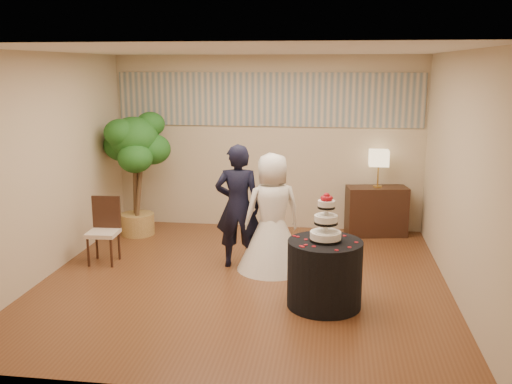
# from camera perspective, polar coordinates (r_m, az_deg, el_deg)

# --- Properties ---
(floor) EXTENTS (5.00, 5.00, 0.00)m
(floor) POSITION_cam_1_polar(r_m,az_deg,el_deg) (7.22, -1.24, -8.83)
(floor) COLOR brown
(floor) RESTS_ON ground
(ceiling) EXTENTS (5.00, 5.00, 0.00)m
(ceiling) POSITION_cam_1_polar(r_m,az_deg,el_deg) (6.73, -1.35, 13.98)
(ceiling) COLOR white
(ceiling) RESTS_ON wall_back
(wall_back) EXTENTS (5.00, 0.06, 2.80)m
(wall_back) POSITION_cam_1_polar(r_m,az_deg,el_deg) (9.28, 1.17, 4.92)
(wall_back) COLOR beige
(wall_back) RESTS_ON ground
(wall_front) EXTENTS (5.00, 0.06, 2.80)m
(wall_front) POSITION_cam_1_polar(r_m,az_deg,el_deg) (4.45, -6.42, -3.59)
(wall_front) COLOR beige
(wall_front) RESTS_ON ground
(wall_left) EXTENTS (0.06, 5.00, 2.80)m
(wall_left) POSITION_cam_1_polar(r_m,az_deg,el_deg) (7.64, -20.16, 2.50)
(wall_left) COLOR beige
(wall_left) RESTS_ON ground
(wall_right) EXTENTS (0.06, 5.00, 2.80)m
(wall_right) POSITION_cam_1_polar(r_m,az_deg,el_deg) (6.90, 19.68, 1.53)
(wall_right) COLOR beige
(wall_right) RESTS_ON ground
(mural_border) EXTENTS (4.90, 0.02, 0.85)m
(mural_border) POSITION_cam_1_polar(r_m,az_deg,el_deg) (9.20, 1.18, 9.23)
(mural_border) COLOR #9D9C91
(mural_border) RESTS_ON wall_back
(groom) EXTENTS (0.63, 0.44, 1.65)m
(groom) POSITION_cam_1_polar(r_m,az_deg,el_deg) (7.49, -1.82, -1.43)
(groom) COLOR black
(groom) RESTS_ON floor
(bride) EXTENTS (1.23, 1.23, 1.55)m
(bride) POSITION_cam_1_polar(r_m,az_deg,el_deg) (7.39, 1.64, -2.01)
(bride) COLOR white
(bride) RESTS_ON floor
(cake_table) EXTENTS (0.87, 0.87, 0.75)m
(cake_table) POSITION_cam_1_polar(r_m,az_deg,el_deg) (6.42, 6.86, -8.11)
(cake_table) COLOR black
(cake_table) RESTS_ON floor
(wedding_cake) EXTENTS (0.35, 0.35, 0.54)m
(wedding_cake) POSITION_cam_1_polar(r_m,az_deg,el_deg) (6.22, 7.02, -2.51)
(wedding_cake) COLOR white
(wedding_cake) RESTS_ON cake_table
(console) EXTENTS (0.99, 0.57, 0.78)m
(console) POSITION_cam_1_polar(r_m,az_deg,el_deg) (9.18, 11.94, -1.88)
(console) COLOR #321C12
(console) RESTS_ON floor
(table_lamp) EXTENTS (0.30, 0.30, 0.58)m
(table_lamp) POSITION_cam_1_polar(r_m,az_deg,el_deg) (9.04, 12.13, 2.29)
(table_lamp) COLOR beige
(table_lamp) RESTS_ON console
(ficus_tree) EXTENTS (1.26, 1.26, 1.97)m
(ficus_tree) POSITION_cam_1_polar(r_m,az_deg,el_deg) (9.08, -11.97, 1.82)
(ficus_tree) COLOR #215F1D
(ficus_tree) RESTS_ON floor
(side_chair) EXTENTS (0.43, 0.45, 0.90)m
(side_chair) POSITION_cam_1_polar(r_m,az_deg,el_deg) (7.97, -15.07, -3.81)
(side_chair) COLOR #321C12
(side_chair) RESTS_ON floor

